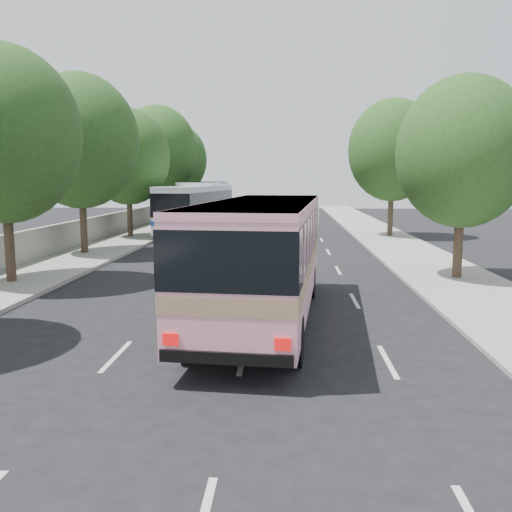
# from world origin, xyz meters

# --- Properties ---
(ground) EXTENTS (120.00, 120.00, 0.00)m
(ground) POSITION_xyz_m (0.00, 0.00, 0.00)
(ground) COLOR black
(ground) RESTS_ON ground
(sidewalk_left) EXTENTS (4.00, 90.00, 0.15)m
(sidewalk_left) POSITION_xyz_m (-8.50, 20.00, 0.07)
(sidewalk_left) COLOR #9E998E
(sidewalk_left) RESTS_ON ground
(sidewalk_right) EXTENTS (4.00, 90.00, 0.12)m
(sidewalk_right) POSITION_xyz_m (8.50, 20.00, 0.06)
(sidewalk_right) COLOR #9E998E
(sidewalk_right) RESTS_ON ground
(low_wall) EXTENTS (0.30, 90.00, 1.50)m
(low_wall) POSITION_xyz_m (-10.30, 20.00, 0.90)
(low_wall) COLOR #9E998E
(low_wall) RESTS_ON sidewalk_left
(tree_left_b) EXTENTS (5.70, 5.70, 8.88)m
(tree_left_b) POSITION_xyz_m (-8.42, 5.94, 5.82)
(tree_left_b) COLOR #38281E
(tree_left_b) RESTS_ON ground
(tree_left_c) EXTENTS (6.00, 6.00, 9.35)m
(tree_left_c) POSITION_xyz_m (-8.62, 13.94, 6.12)
(tree_left_c) COLOR #38281E
(tree_left_c) RESTS_ON ground
(tree_left_d) EXTENTS (5.52, 5.52, 8.60)m
(tree_left_d) POSITION_xyz_m (-8.52, 21.94, 5.63)
(tree_left_d) COLOR #38281E
(tree_left_d) RESTS_ON ground
(tree_left_e) EXTENTS (6.30, 6.30, 9.82)m
(tree_left_e) POSITION_xyz_m (-8.42, 29.94, 6.43)
(tree_left_e) COLOR #38281E
(tree_left_e) RESTS_ON ground
(tree_left_f) EXTENTS (5.88, 5.88, 9.16)m
(tree_left_f) POSITION_xyz_m (-8.62, 37.94, 6.00)
(tree_left_f) COLOR #38281E
(tree_left_f) RESTS_ON ground
(tree_right_near) EXTENTS (5.10, 5.10, 7.95)m
(tree_right_near) POSITION_xyz_m (8.78, 7.94, 5.20)
(tree_right_near) COLOR #38281E
(tree_right_near) RESTS_ON ground
(tree_right_far) EXTENTS (6.00, 6.00, 9.35)m
(tree_right_far) POSITION_xyz_m (9.08, 23.94, 6.12)
(tree_right_far) COLOR #38281E
(tree_right_far) RESTS_ON ground
(pink_bus) EXTENTS (3.61, 10.82, 3.39)m
(pink_bus) POSITION_xyz_m (1.30, 1.30, 2.11)
(pink_bus) COLOR pink
(pink_bus) RESTS_ON ground
(pink_taxi) EXTENTS (2.18, 4.40, 1.44)m
(pink_taxi) POSITION_xyz_m (1.00, 8.19, 0.72)
(pink_taxi) COLOR #F41574
(pink_taxi) RESTS_ON ground
(white_pickup) EXTENTS (2.31, 4.88, 1.38)m
(white_pickup) POSITION_xyz_m (-2.00, 8.12, 0.69)
(white_pickup) COLOR silver
(white_pickup) RESTS_ON ground
(tour_coach_front) EXTENTS (3.85, 11.91, 3.50)m
(tour_coach_front) POSITION_xyz_m (-4.50, 24.58, 2.11)
(tour_coach_front) COLOR silver
(tour_coach_front) RESTS_ON ground
(tour_coach_rear) EXTENTS (2.92, 12.48, 3.72)m
(tour_coach_rear) POSITION_xyz_m (-4.83, 31.01, 2.24)
(tour_coach_rear) COLOR silver
(tour_coach_rear) RESTS_ON ground
(taxi_roof_sign) EXTENTS (0.57, 0.24, 0.18)m
(taxi_roof_sign) POSITION_xyz_m (1.00, 8.19, 1.53)
(taxi_roof_sign) COLOR silver
(taxi_roof_sign) RESTS_ON pink_taxi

